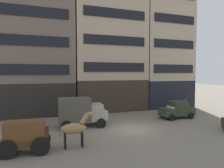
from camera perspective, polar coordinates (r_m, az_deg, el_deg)
ground_plane at (r=17.63m, az=5.93°, el=-12.82°), size 120.00×120.00×0.00m
building_far_left at (r=25.65m, az=-22.02°, el=10.38°), size 9.84×6.50×16.26m
building_center_left at (r=26.98m, az=-1.25°, el=11.27°), size 9.67×6.50×17.22m
building_center_right at (r=30.62m, az=14.13°, el=10.45°), size 7.82×6.50×17.47m
cargo_wagon at (r=13.36m, az=-23.54°, el=-13.20°), size 2.96×1.62×1.98m
draft_horse at (r=13.42m, az=-10.58°, el=-12.37°), size 2.35×0.67×2.30m
delivery_truck_near at (r=18.24m, az=-8.92°, el=-7.70°), size 4.45×2.37×2.62m
sedan_light at (r=22.56m, az=18.20°, el=-7.04°), size 3.73×1.93×1.83m
pedestrian_officer at (r=25.79m, az=20.43°, el=-5.65°), size 0.44×0.44×1.79m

